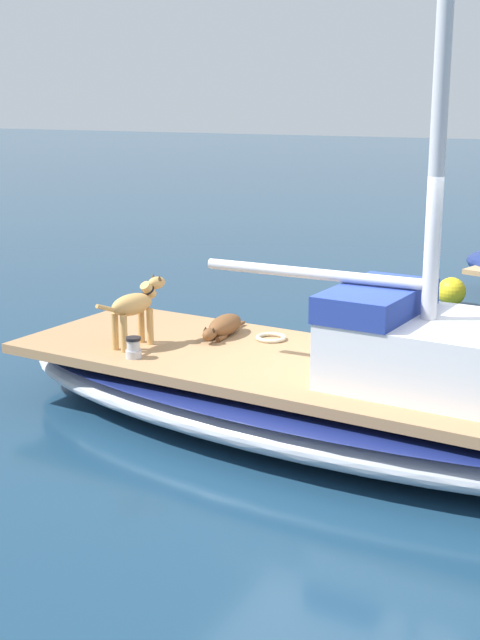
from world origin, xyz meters
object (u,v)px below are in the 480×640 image
object	(u,v)px
mooring_buoy	(451,291)
coiled_rope	(271,338)
dog_brown	(223,326)
sailboat_main	(333,400)
deck_winch	(133,348)
dog_tan	(135,306)

from	to	relation	value
mooring_buoy	coiled_rope	bearing A→B (deg)	-6.45
dog_brown	mooring_buoy	bearing A→B (deg)	168.27
dog_brown	coiled_rope	distance (m)	0.53
sailboat_main	mooring_buoy	distance (m)	5.85
dog_brown	deck_winch	world-z (taller)	dog_brown
dog_brown	coiled_rope	xyz separation A→B (m)	(-0.10, 0.52, -0.08)
sailboat_main	mooring_buoy	bearing A→B (deg)	-176.39
mooring_buoy	dog_tan	bearing A→B (deg)	-15.75
dog_brown	mooring_buoy	world-z (taller)	dog_brown
coiled_rope	sailboat_main	bearing A→B (deg)	56.93
sailboat_main	coiled_rope	bearing A→B (deg)	-123.07
sailboat_main	dog_tan	bearing A→B (deg)	-83.53
mooring_buoy	sailboat_main	bearing A→B (deg)	3.61
dog_tan	dog_brown	distance (m)	1.02
coiled_rope	deck_winch	bearing A→B (deg)	-36.37
dog_tan	mooring_buoy	world-z (taller)	dog_tan
deck_winch	coiled_rope	world-z (taller)	deck_winch
sailboat_main	deck_winch	xyz separation A→B (m)	(0.60, -1.86, 0.42)
mooring_buoy	dog_brown	bearing A→B (deg)	-11.73
sailboat_main	coiled_rope	size ratio (longest dim) A/B	22.77
sailboat_main	deck_winch	world-z (taller)	deck_winch
deck_winch	dog_brown	bearing A→B (deg)	160.87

